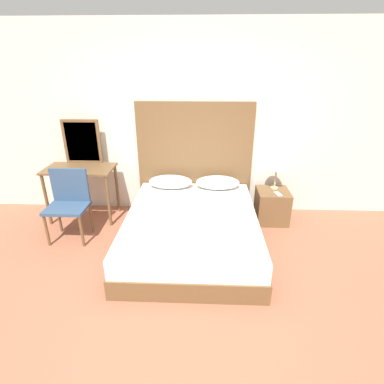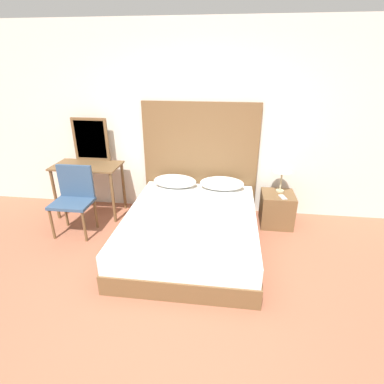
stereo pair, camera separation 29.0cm
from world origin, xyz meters
The scene contains 13 objects.
ground_plane centered at (0.00, 0.00, 0.00)m, with size 16.00×16.00×0.00m, color #9E5B42.
wall_back centered at (0.00, 2.28, 1.35)m, with size 10.00×0.06×2.70m.
bed centered at (0.08, 1.17, 0.22)m, with size 1.61×2.02×0.45m.
headboard centered at (0.08, 2.20, 0.83)m, with size 1.69×0.05×1.66m.
pillow_left centered at (-0.26, 1.97, 0.55)m, with size 0.63×0.30×0.19m.
pillow_right centered at (0.43, 1.97, 0.55)m, with size 0.63×0.30×0.19m.
phone_on_bed centered at (-0.10, 1.18, 0.46)m, with size 0.11×0.16×0.01m.
nightstand centered at (1.22, 1.88, 0.24)m, with size 0.45×0.45×0.47m.
table_lamp centered at (1.25, 1.97, 0.84)m, with size 0.28×0.28×0.45m.
phone_on_nightstand centered at (1.26, 1.76, 0.48)m, with size 0.10×0.16×0.01m.
vanity_desk centered at (-1.54, 1.86, 0.65)m, with size 0.96×0.52×0.79m.
vanity_mirror centered at (-1.54, 2.09, 1.10)m, with size 0.54×0.03×0.63m.
chair centered at (-1.52, 1.35, 0.53)m, with size 0.51×0.41×0.92m.
Camera 1 is at (0.22, -2.07, 2.17)m, focal length 28.00 mm.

